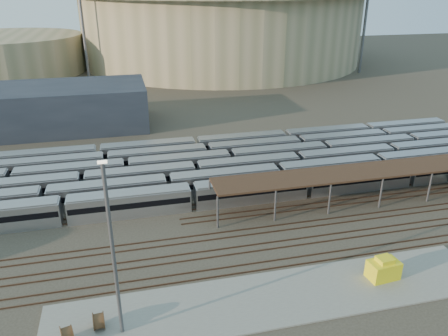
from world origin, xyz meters
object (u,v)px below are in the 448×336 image
Objects in this scene: cable_reel_west at (99,321)px; cable_reel_east at (67,335)px; yard_light_pole at (113,253)px; yellow_equipment at (383,270)px.

cable_reel_east is at bearing -157.01° from cable_reel_west.
yard_light_pole reaches higher than yellow_equipment.
yellow_equipment is (35.19, 1.87, 0.18)m from cable_reel_east.
yellow_equipment reaches higher than cable_reel_west.
yellow_equipment reaches higher than cable_reel_east.
yard_light_pole is (5.12, 0.25, 8.38)m from cable_reel_east.
cable_reel_west is 32.29m from yellow_equipment.
cable_reel_west is 8.73m from yard_light_pole.
yard_light_pole is at bearing -24.04° from cable_reel_west.
cable_reel_west is 3.16m from cable_reel_east.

